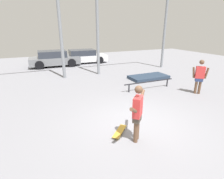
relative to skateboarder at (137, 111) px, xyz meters
name	(u,v)px	position (x,y,z in m)	size (l,w,h in m)	color
ground_plane	(137,123)	(0.54, 0.81, -0.95)	(36.00, 36.00, 0.00)	gray
skateboarder	(137,111)	(0.00, 0.00, 0.00)	(1.12, 1.10, 1.70)	brown
skateboard	(120,131)	(-0.28, 0.53, -0.88)	(0.73, 0.72, 0.08)	gold
manual_pad	(149,77)	(4.34, 5.45, -0.85)	(2.56, 1.28, 0.19)	#28384C
grind_rail	(149,83)	(3.07, 3.65, -0.58)	(2.99, 0.14, 0.45)	black
canopy_support_left	(6,21)	(-3.52, 7.93, 2.58)	(5.88, 0.20, 5.71)	gray
canopy_support_right	(134,23)	(4.59, 7.93, 2.58)	(5.88, 0.20, 5.71)	gray
parked_car_grey	(54,59)	(-0.78, 12.12, -0.30)	(4.21, 2.06, 1.33)	slate
parked_car_white	(84,56)	(1.95, 12.57, -0.34)	(4.32, 2.10, 1.24)	white
bystander	(200,76)	(4.90, 2.09, 0.00)	(0.64, 0.55, 1.72)	brown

